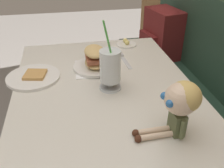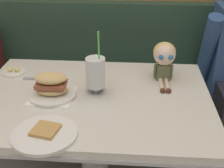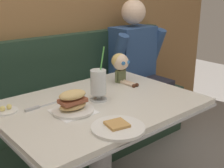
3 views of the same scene
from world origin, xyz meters
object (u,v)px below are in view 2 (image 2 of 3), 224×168
at_px(sandwich_plate, 51,87).
at_px(butter_saucer, 14,72).
at_px(butter_knife, 38,79).
at_px(toast_plate, 45,134).
at_px(seated_doll, 164,56).
at_px(milkshake_glass, 96,74).

bearing_deg(sandwich_plate, butter_saucer, 139.68).
relative_size(sandwich_plate, butter_knife, 0.93).
xyz_separation_m(toast_plate, butter_saucer, (-0.31, 0.53, 0.00)).
bearing_deg(butter_saucer, butter_knife, -22.36).
distance_m(butter_saucer, seated_doll, 0.80).
relative_size(toast_plate, sandwich_plate, 1.14).
bearing_deg(toast_plate, seated_doll, 46.90).
xyz_separation_m(sandwich_plate, butter_knife, (-0.12, 0.16, -0.04)).
xyz_separation_m(milkshake_glass, butter_knife, (-0.32, 0.12, -0.10)).
height_order(sandwich_plate, butter_saucer, sandwich_plate).
bearing_deg(milkshake_glass, butter_saucer, 158.46).
xyz_separation_m(toast_plate, milkshake_glass, (0.15, 0.34, 0.09)).
distance_m(toast_plate, butter_saucer, 0.61).
bearing_deg(seated_doll, sandwich_plate, -157.97).
height_order(sandwich_plate, butter_knife, sandwich_plate).
height_order(toast_plate, butter_saucer, butter_saucer).
bearing_deg(toast_plate, sandwich_plate, 98.85).
distance_m(milkshake_glass, butter_saucer, 0.51).
bearing_deg(butter_saucer, milkshake_glass, -21.54).
height_order(toast_plate, sandwich_plate, sandwich_plate).
bearing_deg(seated_doll, butter_knife, -175.72).
height_order(toast_plate, butter_knife, toast_plate).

